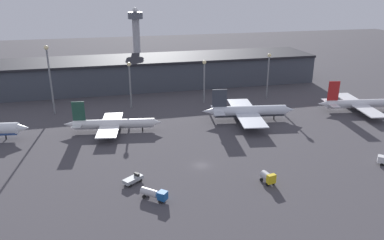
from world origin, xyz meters
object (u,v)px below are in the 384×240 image
(airplane_1, at_px, (113,124))
(airplane_3, at_px, (361,104))
(service_vehicle_3, at_px, (154,194))
(service_vehicle_2, at_px, (268,177))
(control_tower, at_px, (136,34))
(service_vehicle_1, at_px, (133,179))
(airplane_2, at_px, (248,111))

(airplane_1, height_order, airplane_3, airplane_3)
(airplane_3, bearing_deg, service_vehicle_3, -144.03)
(service_vehicle_2, distance_m, control_tower, 155.42)
(airplane_1, xyz_separation_m, airplane_3, (105.34, -0.49, 0.14))
(service_vehicle_1, bearing_deg, airplane_2, 2.66)
(airplane_1, relative_size, service_vehicle_1, 5.97)
(airplane_3, distance_m, service_vehicle_2, 81.67)
(airplane_1, distance_m, airplane_3, 105.34)
(airplane_1, distance_m, airplane_2, 53.47)
(service_vehicle_1, bearing_deg, airplane_1, 59.08)
(service_vehicle_1, bearing_deg, airplane_3, -14.62)
(service_vehicle_3, bearing_deg, airplane_3, 68.29)
(airplane_2, bearing_deg, control_tower, 116.67)
(airplane_2, relative_size, service_vehicle_3, 5.51)
(control_tower, bearing_deg, airplane_2, -72.17)
(airplane_3, height_order, control_tower, control_tower)
(service_vehicle_1, height_order, service_vehicle_2, service_vehicle_2)
(service_vehicle_2, bearing_deg, service_vehicle_3, -100.40)
(airplane_2, height_order, control_tower, control_tower)
(airplane_2, bearing_deg, airplane_1, -171.80)
(service_vehicle_3, bearing_deg, airplane_2, 88.80)
(airplane_2, distance_m, airplane_3, 51.88)
(service_vehicle_2, bearing_deg, service_vehicle_1, -115.60)
(airplane_2, relative_size, airplane_3, 0.97)
(airplane_2, distance_m, service_vehicle_3, 67.23)
(airplane_2, xyz_separation_m, service_vehicle_1, (-49.72, -40.04, -2.52))
(service_vehicle_1, relative_size, service_vehicle_3, 0.89)
(service_vehicle_3, distance_m, control_tower, 155.55)
(service_vehicle_3, bearing_deg, airplane_1, 140.41)
(airplane_2, xyz_separation_m, service_vehicle_3, (-45.28, -49.65, -2.08))
(service_vehicle_1, height_order, service_vehicle_3, service_vehicle_3)
(airplane_2, distance_m, service_vehicle_1, 63.89)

